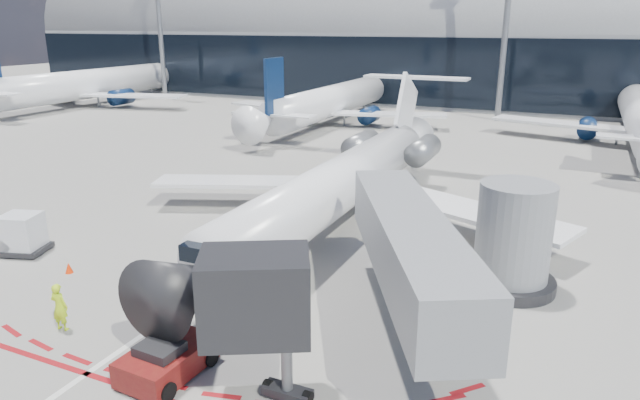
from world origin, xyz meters
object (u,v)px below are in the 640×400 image
at_px(regional_jet, 346,179).
at_px(uld_container, 22,234).
at_px(ramp_worker, 59,307).
at_px(pushback_tug, 167,359).

relative_size(regional_jet, uld_container, 11.96).
distance_m(regional_jet, ramp_worker, 16.88).
bearing_deg(pushback_tug, ramp_worker, 176.17).
distance_m(pushback_tug, ramp_worker, 5.67).
bearing_deg(uld_container, ramp_worker, -48.68).
height_order(regional_jet, pushback_tug, regional_jet).
xyz_separation_m(pushback_tug, ramp_worker, (-5.61, 0.68, 0.39)).
distance_m(regional_jet, uld_container, 17.39).
distance_m(pushback_tug, uld_container, 14.64).
bearing_deg(pushback_tug, regional_jet, 94.19).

